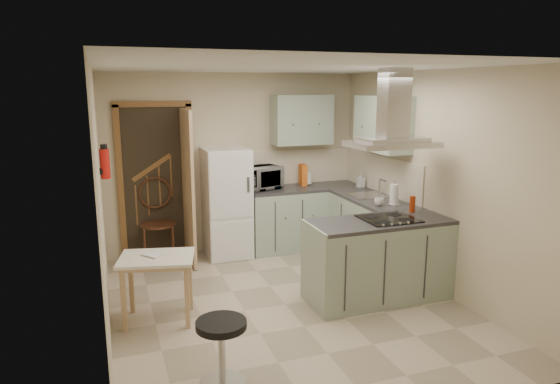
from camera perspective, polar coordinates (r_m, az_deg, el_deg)
name	(u,v)px	position (r m, az deg, el deg)	size (l,w,h in m)	color
floor	(286,304)	(5.53, 0.64, -12.73)	(4.20, 4.20, 0.00)	#B9A890
ceiling	(286,67)	(5.03, 0.71, 14.10)	(4.20, 4.20, 0.00)	silver
back_wall	(235,163)	(7.12, -5.20, 3.33)	(3.60, 3.60, 0.00)	beige
left_wall	(101,205)	(4.83, -19.77, -1.44)	(4.20, 4.20, 0.00)	beige
right_wall	(433,181)	(5.99, 17.04, 1.23)	(4.20, 4.20, 0.00)	beige
doorway	(156,182)	(6.93, -13.94, 1.12)	(1.10, 0.12, 2.10)	brown
fridge	(227,203)	(6.88, -6.11, -1.24)	(0.60, 0.60, 1.50)	white
counter_back	(285,219)	(7.19, 0.63, -3.05)	(1.08, 0.60, 0.90)	#9EB2A0
counter_right	(360,225)	(6.94, 9.11, -3.77)	(0.60, 1.95, 0.90)	#9EB2A0
splashback	(298,166)	(7.41, 2.05, 2.93)	(1.68, 0.02, 0.50)	beige
wall_cabinet_back	(302,120)	(7.18, 2.50, 8.26)	(0.85, 0.35, 0.70)	#9EB2A0
wall_cabinet_right	(383,124)	(6.52, 11.66, 7.65)	(0.35, 0.90, 0.70)	#9EB2A0
peninsula	(379,260)	(5.63, 11.23, -7.58)	(1.55, 0.65, 0.90)	#9EB2A0
hob	(389,219)	(5.55, 12.31, -3.00)	(0.58, 0.50, 0.01)	black
extractor_hood	(392,144)	(5.40, 12.69, 5.38)	(0.90, 0.55, 0.10)	silver
sink	(367,195)	(6.68, 9.96, -0.38)	(0.45, 0.40, 0.01)	silver
fire_extinguisher	(105,164)	(5.68, -19.38, 3.06)	(0.10, 0.10, 0.32)	#B2140F
drop_leaf_table	(158,289)	(5.21, -13.75, -10.67)	(0.72, 0.54, 0.67)	tan
bentwood_chair	(158,224)	(6.86, -13.78, -3.61)	(0.45, 0.45, 1.02)	#473117
stool	(222,352)	(4.14, -6.66, -17.71)	(0.40, 0.40, 0.54)	black
microwave	(260,178)	(6.99, -2.33, 1.62)	(0.57, 0.39, 0.32)	black
kettle	(307,178)	(7.31, 3.14, 1.60)	(0.14, 0.14, 0.20)	silver
cereal_box	(303,175)	(7.29, 2.64, 1.99)	(0.08, 0.20, 0.30)	#D76019
soap_bottle	(361,180)	(7.22, 9.22, 1.37)	(0.09, 0.10, 0.21)	#A3A5AF
paper_towel	(394,194)	(6.21, 12.91, -0.24)	(0.10, 0.10, 0.26)	white
cup	(379,202)	(6.14, 11.26, -1.12)	(0.12, 0.12, 0.09)	silver
red_bottle	(412,204)	(5.90, 14.89, -1.35)	(0.07, 0.07, 0.19)	#AC330E
book	(147,253)	(5.08, -14.95, -6.75)	(0.15, 0.20, 0.09)	maroon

